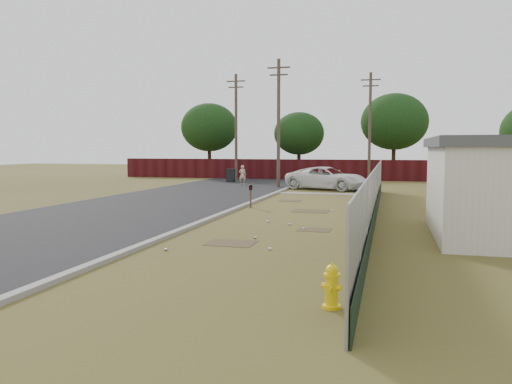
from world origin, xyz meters
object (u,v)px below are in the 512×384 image
(fire_hydrant, at_px, (332,287))
(pickup_truck, at_px, (327,178))
(mailbox, at_px, (251,189))
(trash_bin, at_px, (231,175))
(pedestrian, at_px, (243,175))

(fire_hydrant, xyz_separation_m, pickup_truck, (-3.07, 24.98, 0.39))
(mailbox, relative_size, trash_bin, 1.01)
(pedestrian, height_order, trash_bin, pedestrian)
(trash_bin, bearing_deg, pickup_truck, -33.11)
(fire_hydrant, bearing_deg, pickup_truck, 97.01)
(mailbox, bearing_deg, fire_hydrant, -69.03)
(fire_hydrant, bearing_deg, pedestrian, 109.49)
(mailbox, distance_m, pickup_truck, 11.38)
(mailbox, distance_m, pedestrian, 14.48)
(pickup_truck, distance_m, trash_bin, 10.27)
(mailbox, bearing_deg, pedestrian, 107.97)
(pickup_truck, xyz_separation_m, trash_bin, (-8.60, 5.61, -0.21))
(fire_hydrant, height_order, pickup_truck, pickup_truck)
(pedestrian, xyz_separation_m, trash_bin, (-1.91, 2.99, -0.20))
(mailbox, bearing_deg, pickup_truck, 78.73)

